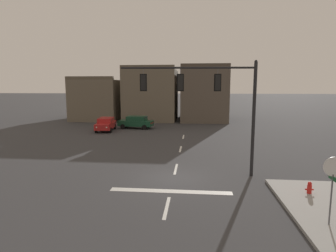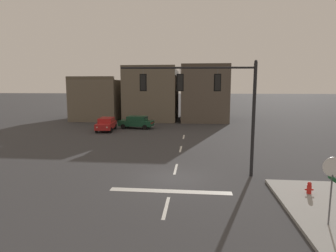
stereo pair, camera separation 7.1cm
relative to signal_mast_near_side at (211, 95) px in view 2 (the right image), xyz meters
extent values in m
plane|color=#353538|center=(-2.15, -0.87, -4.94)|extent=(400.00, 400.00, 0.00)
cube|color=silver|center=(-2.15, -2.87, -4.93)|extent=(6.40, 0.50, 0.01)
cube|color=silver|center=(-2.15, -4.87, -4.93)|extent=(0.16, 2.40, 0.01)
cube|color=silver|center=(-2.15, 1.13, -4.93)|extent=(0.16, 2.40, 0.01)
cube|color=silver|center=(-2.15, 7.13, -4.93)|extent=(0.16, 2.40, 0.01)
cube|color=silver|center=(-2.15, 13.13, -4.93)|extent=(0.16, 2.40, 0.01)
cylinder|color=black|center=(2.56, 0.15, -1.52)|extent=(0.20, 0.20, 6.83)
cylinder|color=black|center=(-1.38, -0.10, 1.59)|extent=(7.88, 0.62, 0.12)
sphere|color=black|center=(2.56, 0.15, 1.94)|extent=(0.18, 0.18, 0.18)
cylinder|color=#56565B|center=(0.37, 0.01, 1.36)|extent=(0.03, 0.03, 0.35)
cube|color=black|center=(0.37, 0.01, 0.73)|extent=(0.31, 0.26, 0.90)
sphere|color=red|center=(0.36, 0.14, 1.01)|extent=(0.20, 0.20, 0.20)
sphere|color=#2D2314|center=(0.36, 0.14, 0.73)|extent=(0.20, 0.20, 0.20)
sphere|color=black|center=(0.36, 0.14, 0.45)|extent=(0.20, 0.20, 0.20)
cube|color=black|center=(0.37, -0.01, 0.73)|extent=(0.42, 0.06, 1.02)
cylinder|color=#56565B|center=(-1.82, -0.13, 1.36)|extent=(0.03, 0.03, 0.35)
cube|color=black|center=(-1.82, -0.13, 0.73)|extent=(0.31, 0.26, 0.90)
sphere|color=red|center=(-1.83, 0.00, 1.01)|extent=(0.20, 0.20, 0.20)
sphere|color=#2D2314|center=(-1.83, 0.00, 0.73)|extent=(0.20, 0.20, 0.20)
sphere|color=black|center=(-1.83, 0.00, 0.45)|extent=(0.20, 0.20, 0.20)
cube|color=black|center=(-1.82, -0.15, 0.73)|extent=(0.42, 0.06, 1.02)
cylinder|color=#56565B|center=(-4.00, -0.27, 1.36)|extent=(0.03, 0.03, 0.35)
cube|color=black|center=(-4.00, -0.27, 0.73)|extent=(0.31, 0.26, 0.90)
sphere|color=red|center=(-4.01, -0.14, 1.01)|extent=(0.20, 0.20, 0.20)
sphere|color=#2D2314|center=(-4.01, -0.14, 0.73)|extent=(0.20, 0.20, 0.20)
sphere|color=black|center=(-4.01, -0.14, 0.45)|extent=(0.20, 0.20, 0.20)
cube|color=black|center=(-4.00, -0.29, 0.73)|extent=(0.42, 0.06, 1.02)
cylinder|color=#56565B|center=(4.29, -6.08, -3.86)|extent=(0.06, 0.06, 2.15)
cylinder|color=white|center=(4.29, -6.08, -2.49)|extent=(0.76, 0.03, 0.76)
cylinder|color=#B21414|center=(4.29, -6.07, -2.49)|extent=(0.68, 0.03, 0.68)
cube|color=#19592D|center=(4.29, -6.08, -2.94)|extent=(0.02, 0.64, 0.16)
cube|color=#143D28|center=(-8.60, 18.69, -4.24)|extent=(4.60, 2.36, 0.70)
cube|color=#143D28|center=(-8.46, 18.67, -3.61)|extent=(2.65, 1.91, 0.56)
cube|color=#2D3842|center=(-9.21, 18.77, -3.63)|extent=(0.44, 1.54, 0.47)
cube|color=#2D3842|center=(-7.30, 18.52, -3.63)|extent=(0.41, 1.54, 0.46)
cylinder|color=black|center=(-10.15, 18.04, -4.62)|extent=(0.66, 0.30, 0.64)
cylinder|color=black|center=(-9.93, 19.72, -4.62)|extent=(0.66, 0.30, 0.64)
cylinder|color=black|center=(-7.27, 17.66, -4.62)|extent=(0.66, 0.30, 0.64)
cylinder|color=black|center=(-7.05, 19.35, -4.62)|extent=(0.66, 0.30, 0.64)
sphere|color=silver|center=(-10.84, 18.40, -4.19)|extent=(0.16, 0.16, 0.16)
sphere|color=silver|center=(-10.69, 19.55, -4.19)|extent=(0.16, 0.16, 0.16)
cube|color=maroon|center=(-6.44, 18.41, -4.16)|extent=(0.22, 1.36, 0.12)
cube|color=#A81E1E|center=(-11.87, 16.40, -4.24)|extent=(2.21, 4.55, 0.70)
cube|color=#A81E1E|center=(-11.88, 16.55, -3.61)|extent=(1.83, 2.60, 0.56)
cube|color=#2D3842|center=(-11.81, 15.79, -3.63)|extent=(1.54, 0.39, 0.47)
cube|color=#2D3842|center=(-11.99, 17.72, -3.63)|extent=(1.53, 0.36, 0.46)
cylinder|color=black|center=(-10.88, 15.04, -4.62)|extent=(0.28, 0.66, 0.64)
cylinder|color=black|center=(-12.58, 14.88, -4.62)|extent=(0.28, 0.66, 0.64)
cylinder|color=black|center=(-11.16, 17.93, -4.62)|extent=(0.28, 0.66, 0.64)
cylinder|color=black|center=(-12.85, 17.77, -4.62)|extent=(0.28, 0.66, 0.64)
sphere|color=silver|center=(-11.09, 14.29, -4.19)|extent=(0.16, 0.16, 0.16)
sphere|color=silver|center=(-12.24, 14.18, -4.19)|extent=(0.16, 0.16, 0.16)
cube|color=maroon|center=(-12.07, 18.57, -4.16)|extent=(1.37, 0.17, 0.12)
cylinder|color=red|center=(4.80, -2.86, -4.61)|extent=(0.22, 0.22, 0.55)
cylinder|color=red|center=(4.80, -2.86, -4.89)|extent=(0.30, 0.30, 0.10)
sphere|color=red|center=(4.80, -2.86, -4.29)|extent=(0.20, 0.20, 0.20)
cylinder|color=red|center=(4.65, -2.86, -4.58)|extent=(0.10, 0.08, 0.08)
cylinder|color=red|center=(4.95, -2.86, -4.58)|extent=(0.10, 0.08, 0.08)
cube|color=#665B4C|center=(-16.83, 30.27, -1.71)|extent=(7.36, 12.29, 6.45)
cube|color=brown|center=(-16.83, 24.43, 1.76)|extent=(7.36, 0.60, 0.50)
cube|color=#665B4C|center=(-8.00, 28.54, -0.91)|extent=(8.07, 8.81, 8.05)
cube|color=brown|center=(-8.00, 24.43, 3.36)|extent=(8.07, 0.60, 0.50)
cube|color=brown|center=(0.48, 29.58, -0.83)|extent=(7.13, 10.90, 8.21)
cube|color=#493F35|center=(0.48, 24.43, 3.52)|extent=(7.13, 0.60, 0.50)
camera|label=1|loc=(-0.93, -16.81, 0.50)|focal=29.87mm
camera|label=2|loc=(-0.86, -16.81, 0.50)|focal=29.87mm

